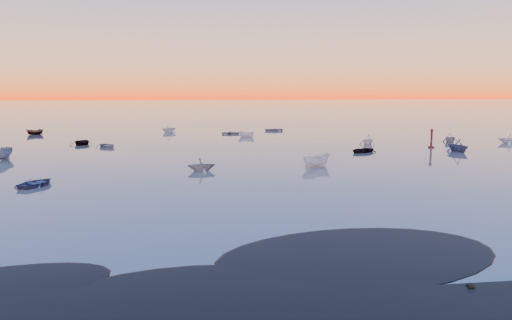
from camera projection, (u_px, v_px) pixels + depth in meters
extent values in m
plane|color=slate|center=(223.00, 125.00, 123.11)|extent=(600.00, 600.00, 0.00)
imported|color=white|center=(317.00, 166.00, 57.20)|extent=(3.52, 4.36, 1.40)
imported|color=#364068|center=(457.00, 152.00, 70.91)|extent=(4.29, 2.79, 1.38)
cylinder|color=#430E0E|center=(431.00, 147.00, 75.56)|extent=(0.87, 0.87, 0.29)
cylinder|color=#430E0E|center=(431.00, 139.00, 75.39)|extent=(0.31, 0.31, 2.50)
cone|color=#430E0E|center=(432.00, 130.00, 75.18)|extent=(0.58, 0.58, 0.48)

